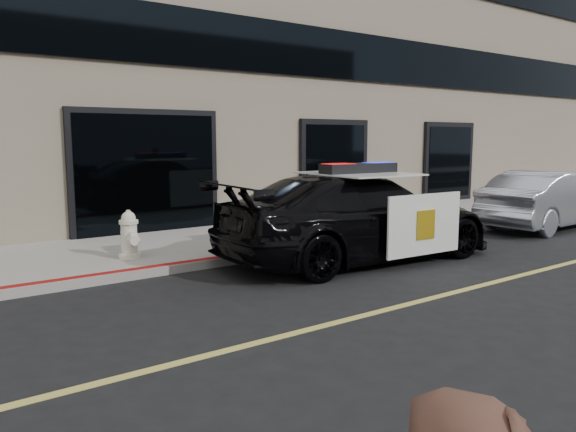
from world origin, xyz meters
TOP-DOWN VIEW (x-y plane):
  - ground at (0.00, 0.00)m, footprint 120.00×120.00m
  - sidewalk_n at (0.00, 5.25)m, footprint 60.00×3.50m
  - police_car at (1.21, 2.47)m, footprint 2.88×5.74m
  - silver_sedan at (7.58, 2.35)m, footprint 1.81×4.45m
  - fire_hydrant at (-2.38, 4.45)m, footprint 0.38×0.53m

SIDE VIEW (x-z plane):
  - ground at x=0.00m, z-range 0.00..0.00m
  - sidewalk_n at x=0.00m, z-range 0.00..0.15m
  - fire_hydrant at x=-2.38m, z-range 0.12..0.97m
  - silver_sedan at x=7.58m, z-range 0.00..1.43m
  - police_car at x=1.21m, z-range -0.09..1.70m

